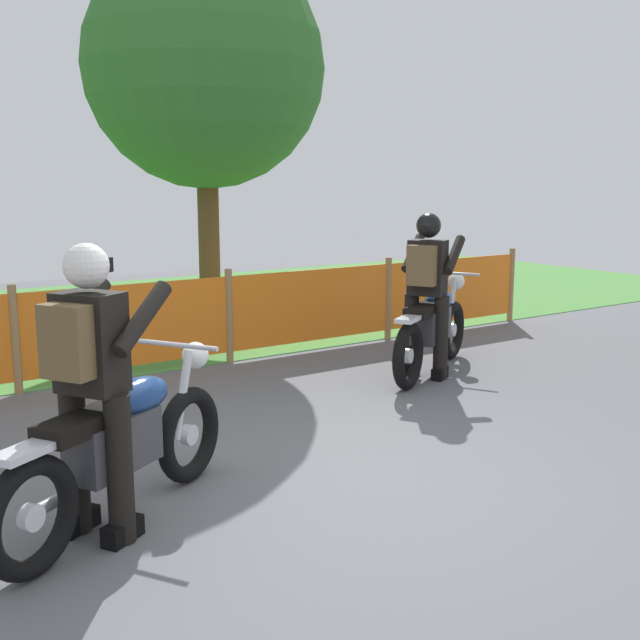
{
  "coord_description": "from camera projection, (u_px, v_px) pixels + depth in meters",
  "views": [
    {
      "loc": [
        -2.8,
        -3.94,
        2.03
      ],
      "look_at": [
        0.68,
        1.14,
        0.9
      ],
      "focal_mm": 43.48,
      "sensor_mm": 36.0,
      "label": 1
    }
  ],
  "objects": [
    {
      "name": "ground",
      "position": [
        332.0,
        491.0,
        5.12
      ],
      "size": [
        24.0,
        24.0,
        0.02
      ],
      "primitive_type": "cube",
      "color": "#5B5B60"
    },
    {
      "name": "grass_verge",
      "position": [
        38.0,
        323.0,
        11.02
      ],
      "size": [
        24.0,
        7.34,
        0.01
      ],
      "primitive_type": "cube",
      "color": "#4C8C3D",
      "rests_on": "ground"
    },
    {
      "name": "barrier_fence",
      "position": [
        131.0,
        326.0,
        7.94
      ],
      "size": [
        11.43,
        0.08,
        1.05
      ],
      "color": "#997547",
      "rests_on": "ground"
    },
    {
      "name": "tree_near_left",
      "position": [
        205.0,
        68.0,
        9.84
      ],
      "size": [
        3.08,
        3.08,
        4.96
      ],
      "color": "brown",
      "rests_on": "ground"
    },
    {
      "name": "motorcycle_lead",
      "position": [
        121.0,
        445.0,
        4.58
      ],
      "size": [
        1.83,
        1.17,
        0.98
      ],
      "rotation": [
        0.0,
        0.0,
        0.54
      ],
      "color": "black",
      "rests_on": "ground"
    },
    {
      "name": "motorcycle_trailing",
      "position": [
        433.0,
        327.0,
        8.14
      ],
      "size": [
        1.91,
        1.16,
        1.01
      ],
      "rotation": [
        0.0,
        0.0,
        0.51
      ],
      "color": "black",
      "rests_on": "ground"
    },
    {
      "name": "rider_lead",
      "position": [
        91.0,
        376.0,
        4.29
      ],
      "size": [
        0.79,
        0.71,
        1.69
      ],
      "rotation": [
        0.0,
        0.0,
        0.54
      ],
      "color": "black",
      "rests_on": "ground"
    },
    {
      "name": "rider_trailing",
      "position": [
        427.0,
        286.0,
        7.85
      ],
      "size": [
        0.79,
        0.71,
        1.69
      ],
      "rotation": [
        0.0,
        0.0,
        0.51
      ],
      "color": "black",
      "rests_on": "ground"
    }
  ]
}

